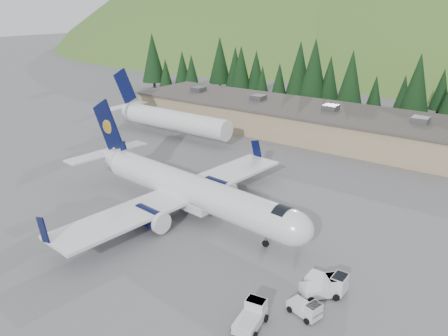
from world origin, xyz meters
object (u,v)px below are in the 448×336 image
(baggage_tug_a, at_px, (330,283))
(baggage_tug_d, at_px, (324,287))
(baggage_tug_b, at_px, (307,309))
(second_airliner, at_px, (165,118))
(baggage_tug_c, at_px, (252,316))
(terminal_building, at_px, (304,120))
(ramp_worker, at_px, (300,240))
(airliner, at_px, (186,189))

(baggage_tug_a, relative_size, baggage_tug_d, 0.99)
(baggage_tug_b, height_order, baggage_tug_d, baggage_tug_d)
(second_airliner, xyz_separation_m, baggage_tug_c, (40.10, -33.35, -2.56))
(baggage_tug_a, height_order, terminal_building, terminal_building)
(baggage_tug_d, xyz_separation_m, ramp_worker, (-5.11, 5.82, 0.06))
(baggage_tug_d, bearing_deg, ramp_worker, 85.74)
(baggage_tug_a, distance_m, baggage_tug_b, 4.07)
(baggage_tug_c, bearing_deg, baggage_tug_d, -33.08)
(baggage_tug_b, height_order, baggage_tug_c, baggage_tug_c)
(baggage_tug_a, height_order, baggage_tug_c, baggage_tug_a)
(terminal_building, bearing_deg, baggage_tug_c, -67.75)
(second_airliner, height_order, baggage_tug_b, second_airliner)
(baggage_tug_b, bearing_deg, second_airliner, 160.25)
(second_airliner, bearing_deg, ramp_worker, -29.05)
(baggage_tug_d, distance_m, ramp_worker, 7.74)
(baggage_tug_b, bearing_deg, airliner, 172.08)
(terminal_building, xyz_separation_m, baggage_tug_d, (23.13, -42.88, -1.86))
(airliner, xyz_separation_m, baggage_tug_a, (19.28, -4.09, -2.23))
(baggage_tug_a, bearing_deg, ramp_worker, 136.45)
(second_airliner, xyz_separation_m, baggage_tug_b, (43.06, -30.05, -2.69))
(second_airliner, relative_size, terminal_building, 0.39)
(baggage_tug_b, bearing_deg, ramp_worker, 134.88)
(baggage_tug_b, xyz_separation_m, baggage_tug_d, (-0.02, 3.17, 0.13))
(second_airliner, bearing_deg, baggage_tug_c, -39.75)
(baggage_tug_c, bearing_deg, terminal_building, 13.61)
(second_airliner, relative_size, ramp_worker, 16.82)
(second_airliner, bearing_deg, airliner, -42.47)
(baggage_tug_a, height_order, ramp_worker, baggage_tug_a)
(second_airliner, height_order, baggage_tug_d, second_airliner)
(second_airliner, distance_m, ramp_worker, 43.46)
(airliner, relative_size, baggage_tug_d, 10.08)
(baggage_tug_b, height_order, ramp_worker, ramp_worker)
(airliner, height_order, second_airliner, second_airliner)
(airliner, bearing_deg, baggage_tug_c, -29.59)
(baggage_tug_a, bearing_deg, baggage_tug_c, -113.39)
(baggage_tug_d, height_order, ramp_worker, baggage_tug_d)
(baggage_tug_b, xyz_separation_m, ramp_worker, (-5.13, 8.99, 0.19))
(baggage_tug_a, bearing_deg, terminal_building, 118.51)
(second_airliner, relative_size, baggage_tug_c, 8.12)
(baggage_tug_c, xyz_separation_m, baggage_tug_d, (2.94, 6.47, 0.00))
(baggage_tug_b, xyz_separation_m, baggage_tug_c, (-2.95, -3.29, 0.13))
(second_airliner, bearing_deg, terminal_building, 38.78)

